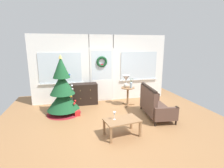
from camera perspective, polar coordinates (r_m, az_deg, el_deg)
ground_plane at (r=5.09m, az=0.92°, el=-12.44°), size 6.76×6.76×0.00m
back_wall_with_door at (r=6.70m, az=-3.49°, el=5.16°), size 5.20×0.19×2.55m
christmas_tree at (r=5.66m, az=-16.02°, el=-2.59°), size 1.08×1.08×1.89m
dresser_cabinet at (r=6.51m, az=-8.89°, el=-3.23°), size 0.90×0.45×0.78m
settee_sofa at (r=5.48m, az=13.68°, el=-6.69°), size 0.85×1.48×0.96m
side_table at (r=6.29m, az=5.22°, el=-2.85°), size 0.50×0.48×0.67m
table_lamp at (r=6.20m, az=4.67°, el=1.46°), size 0.28×0.28×0.44m
flower_vase at (r=6.20m, az=6.33°, el=-0.17°), size 0.11×0.10×0.35m
coffee_table at (r=4.28m, az=3.33°, el=-12.39°), size 0.91×0.65×0.41m
wine_glass at (r=4.19m, az=0.80°, el=-9.88°), size 0.08×0.08×0.20m
gift_box at (r=5.59m, az=-11.36°, el=-9.39°), size 0.17×0.15×0.17m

